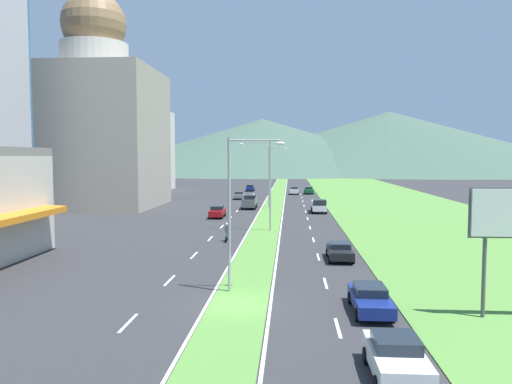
% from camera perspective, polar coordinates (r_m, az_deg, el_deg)
% --- Properties ---
extents(ground_plane, '(600.00, 600.00, 0.00)m').
position_cam_1_polar(ground_plane, '(28.01, -2.02, -12.84)').
color(ground_plane, '#2D2D30').
extents(grass_median, '(3.20, 240.00, 0.06)m').
position_cam_1_polar(grass_median, '(87.07, 2.07, -1.26)').
color(grass_median, '#518438').
rests_on(grass_median, ground_plane).
extents(grass_verge_right, '(24.00, 240.00, 0.06)m').
position_cam_1_polar(grass_verge_right, '(88.83, 15.48, -1.30)').
color(grass_verge_right, '#518438').
rests_on(grass_verge_right, ground_plane).
extents(lane_dash_left_2, '(0.16, 2.80, 0.01)m').
position_cam_1_polar(lane_dash_left_2, '(26.03, -14.40, -14.28)').
color(lane_dash_left_2, silver).
rests_on(lane_dash_left_2, ground_plane).
extents(lane_dash_left_3, '(0.16, 2.80, 0.01)m').
position_cam_1_polar(lane_dash_left_3, '(33.78, -9.86, -9.93)').
color(lane_dash_left_3, silver).
rests_on(lane_dash_left_3, ground_plane).
extents(lane_dash_left_4, '(0.16, 2.80, 0.01)m').
position_cam_1_polar(lane_dash_left_4, '(41.78, -7.10, -7.19)').
color(lane_dash_left_4, silver).
rests_on(lane_dash_left_4, ground_plane).
extents(lane_dash_left_5, '(0.16, 2.80, 0.01)m').
position_cam_1_polar(lane_dash_left_5, '(49.91, -5.25, -5.32)').
color(lane_dash_left_5, silver).
rests_on(lane_dash_left_5, ground_plane).
extents(lane_dash_left_6, '(0.16, 2.80, 0.01)m').
position_cam_1_polar(lane_dash_left_6, '(58.12, -3.93, -3.98)').
color(lane_dash_left_6, silver).
rests_on(lane_dash_left_6, ground_plane).
extents(lane_dash_left_7, '(0.16, 2.80, 0.01)m').
position_cam_1_polar(lane_dash_left_7, '(66.37, -2.94, -2.96)').
color(lane_dash_left_7, silver).
rests_on(lane_dash_left_7, ground_plane).
extents(lane_dash_left_8, '(0.16, 2.80, 0.01)m').
position_cam_1_polar(lane_dash_left_8, '(74.65, -2.17, -2.18)').
color(lane_dash_left_8, silver).
rests_on(lane_dash_left_8, ground_plane).
extents(lane_dash_left_9, '(0.16, 2.80, 0.01)m').
position_cam_1_polar(lane_dash_left_9, '(82.95, -1.55, -1.54)').
color(lane_dash_left_9, silver).
rests_on(lane_dash_left_9, ground_plane).
extents(lane_dash_left_10, '(0.16, 2.80, 0.01)m').
position_cam_1_polar(lane_dash_left_10, '(91.27, -1.05, -1.03)').
color(lane_dash_left_10, silver).
rests_on(lane_dash_left_10, ground_plane).
extents(lane_dash_left_11, '(0.16, 2.80, 0.01)m').
position_cam_1_polar(lane_dash_left_11, '(99.60, -0.63, -0.60)').
color(lane_dash_left_11, silver).
rests_on(lane_dash_left_11, ground_plane).
extents(lane_dash_left_12, '(0.16, 2.80, 0.01)m').
position_cam_1_polar(lane_dash_left_12, '(107.95, -0.28, -0.23)').
color(lane_dash_left_12, silver).
rests_on(lane_dash_left_12, ground_plane).
extents(lane_dash_right_2, '(0.16, 2.80, 0.01)m').
position_cam_1_polar(lane_dash_right_2, '(24.91, 9.34, -15.06)').
color(lane_dash_right_2, silver).
rests_on(lane_dash_right_2, ground_plane).
extents(lane_dash_right_3, '(0.16, 2.80, 0.01)m').
position_cam_1_polar(lane_dash_right_3, '(32.93, 7.95, -10.28)').
color(lane_dash_right_3, silver).
rests_on(lane_dash_right_3, ground_plane).
extents(lane_dash_right_4, '(0.16, 2.80, 0.01)m').
position_cam_1_polar(lane_dash_right_4, '(41.10, 7.12, -7.38)').
color(lane_dash_right_4, silver).
rests_on(lane_dash_right_4, ground_plane).
extents(lane_dash_right_5, '(0.16, 2.80, 0.01)m').
position_cam_1_polar(lane_dash_right_5, '(49.34, 6.58, -5.44)').
color(lane_dash_right_5, silver).
rests_on(lane_dash_right_5, ground_plane).
extents(lane_dash_right_6, '(0.16, 2.80, 0.01)m').
position_cam_1_polar(lane_dash_right_6, '(57.62, 6.20, -4.06)').
color(lane_dash_right_6, silver).
rests_on(lane_dash_right_6, ground_plane).
extents(lane_dash_right_7, '(0.16, 2.80, 0.01)m').
position_cam_1_polar(lane_dash_right_7, '(65.93, 5.91, -3.03)').
color(lane_dash_right_7, silver).
rests_on(lane_dash_right_7, ground_plane).
extents(lane_dash_right_8, '(0.16, 2.80, 0.01)m').
position_cam_1_polar(lane_dash_right_8, '(74.26, 5.69, -2.23)').
color(lane_dash_right_8, silver).
rests_on(lane_dash_right_8, ground_plane).
extents(lane_dash_right_9, '(0.16, 2.80, 0.01)m').
position_cam_1_polar(lane_dash_right_9, '(82.61, 5.51, -1.59)').
color(lane_dash_right_9, silver).
rests_on(lane_dash_right_9, ground_plane).
extents(lane_dash_right_10, '(0.16, 2.80, 0.01)m').
position_cam_1_polar(lane_dash_right_10, '(90.96, 5.37, -1.06)').
color(lane_dash_right_10, silver).
rests_on(lane_dash_right_10, ground_plane).
extents(lane_dash_right_11, '(0.16, 2.80, 0.01)m').
position_cam_1_polar(lane_dash_right_11, '(99.32, 5.25, -0.63)').
color(lane_dash_right_11, silver).
rests_on(lane_dash_right_11, ground_plane).
extents(lane_dash_right_12, '(0.16, 2.80, 0.01)m').
position_cam_1_polar(lane_dash_right_12, '(107.68, 5.15, -0.26)').
color(lane_dash_right_12, silver).
rests_on(lane_dash_right_12, ground_plane).
extents(edge_line_median_left, '(0.16, 240.00, 0.01)m').
position_cam_1_polar(edge_line_median_left, '(87.15, 0.92, -1.27)').
color(edge_line_median_left, silver).
rests_on(edge_line_median_left, ground_plane).
extents(edge_line_median_right, '(0.16, 240.00, 0.01)m').
position_cam_1_polar(edge_line_median_right, '(87.03, 3.23, -1.28)').
color(edge_line_median_right, silver).
rests_on(edge_line_median_right, ground_plane).
extents(domed_building, '(19.68, 19.68, 34.30)m').
position_cam_1_polar(domed_building, '(85.49, -17.82, 7.52)').
color(domed_building, '#9E9384').
rests_on(domed_building, ground_plane).
extents(midrise_colored, '(16.80, 16.80, 19.05)m').
position_cam_1_polar(midrise_colored, '(123.12, -13.96, 4.61)').
color(midrise_colored, beige).
rests_on(midrise_colored, ground_plane).
extents(hill_far_left, '(153.33, 153.33, 20.53)m').
position_cam_1_polar(hill_far_left, '(318.35, -4.06, 4.47)').
color(hill_far_left, '#3D5647').
rests_on(hill_far_left, ground_plane).
extents(hill_far_center, '(192.61, 192.61, 28.63)m').
position_cam_1_polar(hill_far_center, '(274.87, 0.78, 5.38)').
color(hill_far_center, '#3D5647').
rests_on(hill_far_center, ground_plane).
extents(hill_far_right, '(225.45, 225.45, 33.62)m').
position_cam_1_polar(hill_far_right, '(296.09, 14.90, 5.63)').
color(hill_far_right, '#3D5647').
rests_on(hill_far_right, ground_plane).
extents(street_lamp_near, '(3.40, 0.28, 9.26)m').
position_cam_1_polar(street_lamp_near, '(29.62, -2.33, -1.30)').
color(street_lamp_near, '#99999E').
rests_on(street_lamp_near, ground_plane).
extents(street_lamp_mid, '(3.51, 0.40, 9.81)m').
position_cam_1_polar(street_lamp_mid, '(54.20, 1.25, 1.47)').
color(street_lamp_mid, '#99999E').
rests_on(street_lamp_mid, ground_plane).
extents(street_lamp_far, '(2.99, 0.49, 9.75)m').
position_cam_1_polar(street_lamp_far, '(78.87, 1.72, 2.23)').
color(street_lamp_far, '#99999E').
rests_on(street_lamp_far, ground_plane).
extents(car_0, '(1.89, 4.54, 1.60)m').
position_cam_1_polar(car_0, '(66.59, -4.45, -2.25)').
color(car_0, maroon).
rests_on(car_0, ground_plane).
extents(car_1, '(1.97, 4.45, 1.35)m').
position_cam_1_polar(car_1, '(40.18, 9.55, -6.64)').
color(car_1, black).
rests_on(car_1, ground_plane).
extents(car_2, '(1.95, 4.80, 1.39)m').
position_cam_1_polar(car_2, '(27.37, 12.92, -11.77)').
color(car_2, navy).
rests_on(car_2, ground_plane).
extents(car_3, '(1.88, 4.60, 1.53)m').
position_cam_1_polar(car_3, '(117.26, -0.66, 0.49)').
color(car_3, navy).
rests_on(car_3, ground_plane).
extents(car_4, '(1.88, 4.17, 1.63)m').
position_cam_1_polar(car_4, '(107.43, 4.38, 0.17)').
color(car_4, silver).
rests_on(car_4, ground_plane).
extents(car_5, '(2.02, 4.14, 1.53)m').
position_cam_1_polar(car_5, '(19.98, 15.73, -17.71)').
color(car_5, silver).
rests_on(car_5, ground_plane).
extents(car_6, '(2.01, 4.70, 1.52)m').
position_cam_1_polar(car_6, '(109.14, 6.04, 0.20)').
color(car_6, '#0C5128').
rests_on(car_6, ground_plane).
extents(car_7, '(1.93, 4.66, 1.43)m').
position_cam_1_polar(car_7, '(95.33, -1.92, -0.37)').
color(car_7, slate).
rests_on(car_7, ground_plane).
extents(pickup_truck_0, '(2.18, 5.40, 2.00)m').
position_cam_1_polar(pickup_truck_0, '(72.81, 7.20, -1.59)').
color(pickup_truck_0, silver).
rests_on(pickup_truck_0, ground_plane).
extents(pickup_truck_1, '(2.18, 5.40, 2.00)m').
position_cam_1_polar(pickup_truck_1, '(78.26, -0.72, -1.16)').
color(pickup_truck_1, '#515459').
rests_on(pickup_truck_1, ground_plane).
extents(motorcycle_rider, '(0.36, 2.00, 1.80)m').
position_cam_1_polar(motorcycle_rider, '(48.15, -3.34, -4.77)').
color(motorcycle_rider, black).
rests_on(motorcycle_rider, ground_plane).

